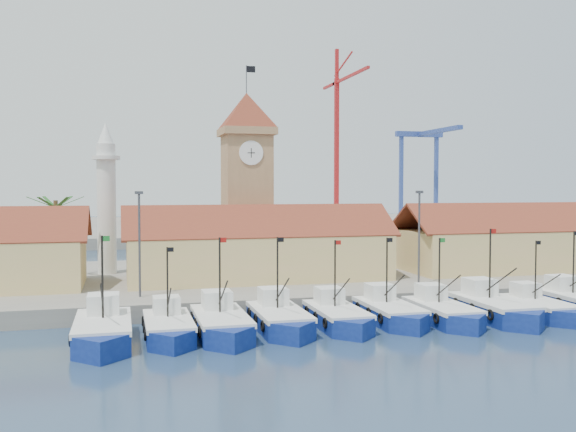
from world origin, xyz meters
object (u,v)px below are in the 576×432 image
object	(u,v)px
boat_5	(391,314)
minaret	(106,198)
boat_0	(103,333)
clock_tower	(247,177)

from	to	relation	value
boat_5	minaret	distance (m)	34.48
boat_5	minaret	xyz separation A→B (m)	(-22.32, 24.69, 8.99)
boat_0	boat_5	size ratio (longest dim) A/B	1.10
minaret	boat_0	bearing A→B (deg)	-89.57
boat_0	minaret	xyz separation A→B (m)	(-0.19, 26.18, 8.91)
boat_5	clock_tower	distance (m)	26.35
boat_5	clock_tower	world-z (taller)	clock_tower
boat_0	clock_tower	distance (m)	30.46
boat_5	boat_0	bearing A→B (deg)	-176.17
clock_tower	boat_5	bearing A→B (deg)	-72.12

